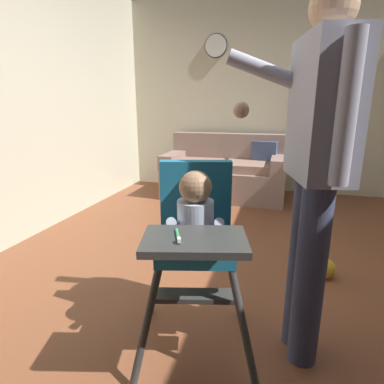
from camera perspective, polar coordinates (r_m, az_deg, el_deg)
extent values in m
cube|color=brown|center=(2.48, 9.95, -16.00)|extent=(5.85, 6.96, 0.10)
cube|color=beige|center=(4.84, 14.35, 16.54)|extent=(5.05, 0.06, 2.76)
cube|color=beige|center=(3.36, -29.22, 15.97)|extent=(0.06, 5.96, 2.76)
cube|color=gray|center=(4.44, 5.81, 1.71)|extent=(1.64, 0.84, 0.40)
cube|color=gray|center=(4.68, 6.67, 7.74)|extent=(1.64, 0.22, 0.46)
cube|color=gray|center=(4.56, -3.18, 5.96)|extent=(0.20, 0.84, 0.20)
cube|color=gray|center=(4.32, 15.52, 4.92)|extent=(0.20, 0.84, 0.20)
cube|color=#8A6D5C|center=(4.41, 1.43, 5.08)|extent=(0.61, 0.60, 0.11)
cube|color=#8A6D5C|center=(4.30, 10.26, 4.57)|extent=(0.61, 0.60, 0.11)
cube|color=#3D4C75|center=(4.51, 12.96, 6.78)|extent=(0.35, 0.15, 0.34)
cylinder|color=#343635|center=(1.54, -8.50, -23.48)|extent=(0.13, 0.19, 0.55)
cylinder|color=#343635|center=(1.53, 9.48, -23.64)|extent=(0.19, 0.13, 0.55)
cylinder|color=#343635|center=(1.90, -6.24, -15.21)|extent=(0.19, 0.13, 0.55)
cylinder|color=#343635|center=(1.89, 7.58, -15.31)|extent=(0.13, 0.19, 0.55)
cube|color=#1B6C92|center=(1.55, 0.61, -10.09)|extent=(0.44, 0.44, 0.05)
cube|color=#1B6C92|center=(1.61, 0.69, -0.93)|extent=(0.37, 0.16, 0.38)
cube|color=#343635|center=(1.22, 0.47, -8.88)|extent=(0.45, 0.35, 0.03)
cube|color=#343635|center=(1.55, 0.54, -18.33)|extent=(0.41, 0.20, 0.02)
cylinder|color=silver|center=(1.48, 0.62, -5.68)|extent=(0.21, 0.21, 0.22)
sphere|color=#997051|center=(1.41, 0.63, 0.91)|extent=(0.15, 0.15, 0.15)
cylinder|color=silver|center=(1.44, -3.60, -5.79)|extent=(0.08, 0.15, 0.10)
cylinder|color=silver|center=(1.44, 4.80, -5.85)|extent=(0.08, 0.15, 0.10)
cylinder|color=#38A366|center=(1.21, -2.60, -7.93)|extent=(0.06, 0.12, 0.01)
cube|color=white|center=(1.15, -2.36, -8.70)|extent=(0.02, 0.03, 0.02)
cylinder|color=#353A58|center=(1.72, 19.40, -12.30)|extent=(0.14, 0.14, 0.92)
cylinder|color=#353A58|center=(1.62, 20.59, -14.22)|extent=(0.14, 0.14, 0.92)
cube|color=#9091A3|center=(1.48, 22.66, 13.59)|extent=(0.28, 0.43, 0.60)
sphere|color=tan|center=(1.53, 24.32, 28.23)|extent=(0.19, 0.19, 0.19)
cylinder|color=#9091A3|center=(1.62, 15.09, 19.88)|extent=(0.48, 0.18, 0.23)
sphere|color=tan|center=(1.59, 8.91, 14.51)|extent=(0.08, 0.08, 0.08)
cylinder|color=#9091A3|center=(1.26, 26.31, 13.12)|extent=(0.07, 0.07, 0.54)
sphere|color=gold|center=(2.59, 22.98, -12.60)|extent=(0.15, 0.15, 0.15)
cylinder|color=white|center=(4.96, 4.34, 24.99)|extent=(0.31, 0.03, 0.31)
cylinder|color=black|center=(4.98, 4.37, 24.96)|extent=(0.33, 0.02, 0.33)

